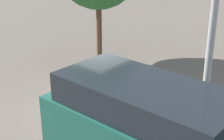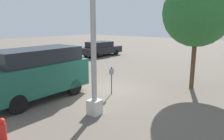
{
  "view_description": "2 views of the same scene",
  "coord_description": "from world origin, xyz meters",
  "px_view_note": "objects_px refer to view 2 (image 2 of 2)",
  "views": [
    {
      "loc": [
        6.12,
        -6.46,
        4.94
      ],
      "look_at": [
        0.52,
        0.0,
        1.5
      ],
      "focal_mm": 55.0,
      "sensor_mm": 36.0,
      "label": 1
    },
    {
      "loc": [
        8.09,
        6.71,
        3.29
      ],
      "look_at": [
        -0.18,
        0.3,
        1.04
      ],
      "focal_mm": 35.0,
      "sensor_mm": 36.0,
      "label": 2
    }
  ],
  "objects_px": {
    "street_tree": "(197,13)",
    "fire_hydrant": "(2,130)",
    "parking_meter_near": "(112,74)",
    "parked_van": "(37,72)",
    "car_distant": "(101,48)",
    "lamp_post": "(94,59)"
  },
  "relations": [
    {
      "from": "parking_meter_near",
      "to": "street_tree",
      "type": "height_order",
      "value": "street_tree"
    },
    {
      "from": "lamp_post",
      "to": "car_distant",
      "type": "distance_m",
      "value": 14.81
    },
    {
      "from": "fire_hydrant",
      "to": "street_tree",
      "type": "bearing_deg",
      "value": 163.91
    },
    {
      "from": "car_distant",
      "to": "fire_hydrant",
      "type": "height_order",
      "value": "car_distant"
    },
    {
      "from": "lamp_post",
      "to": "parked_van",
      "type": "relative_size",
      "value": 1.25
    },
    {
      "from": "lamp_post",
      "to": "parked_van",
      "type": "xyz_separation_m",
      "value": [
        0.27,
        -3.11,
        -0.85
      ]
    },
    {
      "from": "parked_van",
      "to": "car_distant",
      "type": "distance_m",
      "value": 13.23
    },
    {
      "from": "lamp_post",
      "to": "car_distant",
      "type": "height_order",
      "value": "lamp_post"
    },
    {
      "from": "car_distant",
      "to": "lamp_post",
      "type": "bearing_deg",
      "value": -135.1
    },
    {
      "from": "parking_meter_near",
      "to": "fire_hydrant",
      "type": "bearing_deg",
      "value": 9.86
    },
    {
      "from": "lamp_post",
      "to": "street_tree",
      "type": "xyz_separation_m",
      "value": [
        -5.54,
        1.72,
        1.72
      ]
    },
    {
      "from": "car_distant",
      "to": "fire_hydrant",
      "type": "bearing_deg",
      "value": -143.66
    },
    {
      "from": "lamp_post",
      "to": "fire_hydrant",
      "type": "distance_m",
      "value": 3.54
    },
    {
      "from": "car_distant",
      "to": "fire_hydrant",
      "type": "relative_size",
      "value": 6.54
    },
    {
      "from": "parking_meter_near",
      "to": "car_distant",
      "type": "xyz_separation_m",
      "value": [
        -9.08,
        -8.47,
        -0.19
      ]
    },
    {
      "from": "car_distant",
      "to": "fire_hydrant",
      "type": "xyz_separation_m",
      "value": [
        14.35,
        8.69,
        -0.41
      ]
    },
    {
      "from": "street_tree",
      "to": "fire_hydrant",
      "type": "relative_size",
      "value": 7.6
    },
    {
      "from": "lamp_post",
      "to": "parked_van",
      "type": "distance_m",
      "value": 3.23
    },
    {
      "from": "car_distant",
      "to": "street_tree",
      "type": "height_order",
      "value": "street_tree"
    },
    {
      "from": "lamp_post",
      "to": "parked_van",
      "type": "bearing_deg",
      "value": -85.11
    },
    {
      "from": "fire_hydrant",
      "to": "car_distant",
      "type": "bearing_deg",
      "value": -148.8
    },
    {
      "from": "parking_meter_near",
      "to": "fire_hydrant",
      "type": "height_order",
      "value": "parking_meter_near"
    }
  ]
}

